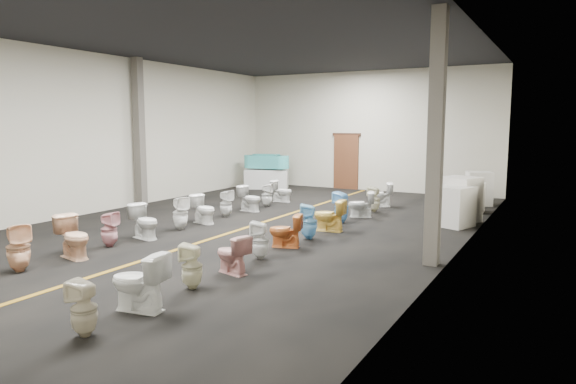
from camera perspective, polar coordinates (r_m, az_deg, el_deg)
name	(u,v)px	position (r m, az deg, el deg)	size (l,w,h in m)	color
floor	(254,225)	(12.87, -3.84, -3.72)	(16.00, 16.00, 0.00)	black
ceiling	(252,40)	(12.78, -4.03, 16.49)	(16.00, 16.00, 0.00)	black
wall_back	(367,131)	(19.83, 8.74, 6.71)	(10.00, 10.00, 0.00)	beige
wall_left	(108,133)	(15.89, -19.38, 6.19)	(16.00, 16.00, 0.00)	beige
wall_right	(466,137)	(10.78, 19.17, 5.75)	(16.00, 16.00, 0.00)	beige
aisle_stripe	(254,225)	(12.87, -3.84, -3.71)	(0.12, 15.60, 0.01)	#875E13
back_door	(346,162)	(20.11, 6.47, 3.33)	(1.00, 0.10, 2.10)	#562D19
door_frame	(347,134)	(20.07, 6.53, 6.38)	(1.15, 0.08, 0.10)	#331C11
column_left	(139,133)	(16.40, -16.18, 6.34)	(0.25, 0.25, 4.50)	#59544C
column_right	(436,139)	(9.35, 16.09, 5.67)	(0.25, 0.25, 4.50)	#59544C
display_table	(266,179)	(20.21, -2.41, 1.46)	(1.67, 0.83, 0.74)	silver
bathtub	(266,161)	(20.15, -2.42, 3.44)	(1.85, 0.81, 0.55)	#40B8BA
appliance_crate_a	(454,206)	(13.29, 17.98, -1.54)	(0.77, 0.77, 0.99)	silver
appliance_crate_b	(460,199)	(13.97, 18.54, -0.79)	(0.84, 0.84, 1.16)	silver
appliance_crate_c	(471,198)	(15.65, 19.64, -0.59)	(0.73, 0.73, 0.83)	silver
appliance_crate_d	(479,188)	(17.07, 20.45, 0.38)	(0.73, 0.73, 1.04)	silver
toilet_left_1	(18,247)	(9.91, -27.78, -5.48)	(0.38, 0.39, 0.85)	#F2B88B
toilet_left_2	(74,237)	(10.47, -22.69, -4.64)	(0.45, 0.80, 0.81)	#E9B38B
toilet_left_3	(109,229)	(11.17, -19.25, -3.94)	(0.33, 0.34, 0.73)	#CF8F95
toilet_left_4	(145,222)	(11.73, -15.62, -3.18)	(0.43, 0.75, 0.77)	silver
toilet_left_5	(180,213)	(12.54, -11.86, -2.30)	(0.36, 0.37, 0.80)	white
toilet_left_6	(204,209)	(13.21, -9.34, -1.90)	(0.41, 0.71, 0.73)	white
toilet_left_7	(226,204)	(14.04, -6.91, -1.28)	(0.33, 0.34, 0.74)	silver
toilet_left_8	(250,199)	(14.90, -4.24, -0.73)	(0.41, 0.72, 0.74)	silver
toilet_left_9	(267,195)	(15.70, -2.37, -0.33)	(0.32, 0.33, 0.72)	silver
toilet_left_10	(282,191)	(16.66, -0.71, 0.09)	(0.39, 0.68, 0.70)	white
toilet_right_0	(84,308)	(6.67, -21.74, -11.93)	(0.31, 0.32, 0.69)	beige
toilet_right_1	(138,282)	(7.28, -16.28, -9.55)	(0.45, 0.79, 0.81)	white
toilet_right_2	(192,266)	(8.05, -10.63, -8.11)	(0.32, 0.33, 0.71)	beige
toilet_right_3	(232,254)	(8.75, -6.24, -6.86)	(0.38, 0.66, 0.67)	#D59692
toilet_right_4	(260,240)	(9.62, -3.11, -5.38)	(0.32, 0.33, 0.72)	silver
toilet_right_5	(285,231)	(10.52, -0.28, -4.32)	(0.39, 0.68, 0.69)	#CF6C2F
toilet_right_6	(309,222)	(11.25, 2.33, -3.31)	(0.35, 0.36, 0.78)	#7EC3EC
toilet_right_7	(329,215)	(12.12, 4.62, -2.60)	(0.42, 0.74, 0.76)	#F0C655
toilet_right_8	(341,207)	(13.17, 5.95, -1.71)	(0.36, 0.37, 0.80)	#6EAFE2
toilet_right_9	(361,204)	(14.06, 8.11, -1.36)	(0.39, 0.69, 0.70)	silver
toilet_right_10	(374,199)	(14.93, 9.55, -0.81)	(0.33, 0.34, 0.74)	beige
toilet_right_11	(380,195)	(15.92, 10.22, -0.29)	(0.42, 0.73, 0.74)	white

